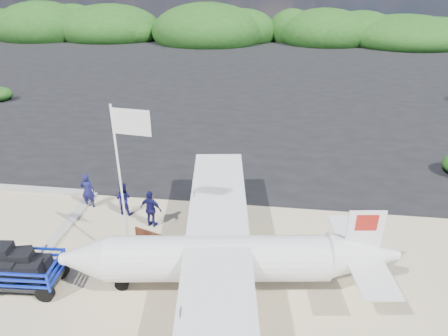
% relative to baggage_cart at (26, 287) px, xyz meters
% --- Properties ---
extents(ground, '(160.00, 160.00, 0.00)m').
position_rel_baggage_cart_xyz_m(ground, '(4.17, 1.86, 0.00)').
color(ground, beige).
extents(asphalt_apron, '(90.00, 50.00, 0.04)m').
position_rel_baggage_cart_xyz_m(asphalt_apron, '(4.17, 31.86, 0.00)').
color(asphalt_apron, '#B2B2B2').
rests_on(asphalt_apron, ground).
extents(vegetation_band, '(124.00, 8.00, 4.40)m').
position_rel_baggage_cart_xyz_m(vegetation_band, '(4.17, 56.86, 0.00)').
color(vegetation_band, '#B2B2B2').
rests_on(vegetation_band, ground).
extents(baggage_cart, '(3.22, 1.96, 1.56)m').
position_rel_baggage_cart_xyz_m(baggage_cart, '(0.00, 0.00, 0.00)').
color(baggage_cart, '#0D2ACC').
rests_on(baggage_cart, ground).
extents(flagpole, '(1.42, 0.72, 6.85)m').
position_rel_baggage_cart_xyz_m(flagpole, '(3.63, 1.56, 0.00)').
color(flagpole, white).
rests_on(flagpole, ground).
extents(signboard, '(1.69, 0.72, 1.43)m').
position_rel_baggage_cart_xyz_m(signboard, '(4.41, 2.13, 0.00)').
color(signboard, '#562A18').
rests_on(signboard, ground).
extents(crew_a, '(0.73, 0.52, 1.86)m').
position_rel_baggage_cart_xyz_m(crew_a, '(0.02, 5.72, 0.93)').
color(crew_a, '#14144C').
rests_on(crew_a, ground).
extents(crew_b, '(0.87, 0.71, 1.68)m').
position_rel_baggage_cart_xyz_m(crew_b, '(1.99, 5.36, 0.84)').
color(crew_b, '#14144C').
rests_on(crew_b, ground).
extents(crew_c, '(1.16, 0.69, 1.84)m').
position_rel_baggage_cart_xyz_m(crew_c, '(3.63, 4.49, 0.92)').
color(crew_c, '#14144C').
rests_on(crew_c, ground).
extents(aircraft_large, '(16.49, 16.49, 4.40)m').
position_rel_baggage_cart_xyz_m(aircraft_large, '(13.62, 24.38, 0.00)').
color(aircraft_large, '#B2B2B2').
rests_on(aircraft_large, ground).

